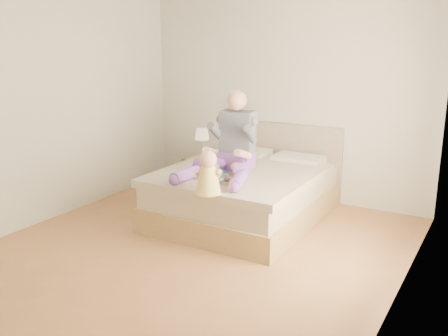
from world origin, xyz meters
The scene contains 7 objects.
room centered at (0.08, 0.01, 1.51)m, with size 4.02×4.22×2.71m.
bed centered at (0.00, 1.08, 0.32)m, with size 1.70×2.18×1.00m.
nightstand centered at (-1.00, 1.61, 0.25)m, with size 0.47×0.43×0.49m.
lamp centered at (-0.99, 1.63, 0.81)m, with size 0.20×0.20×0.41m.
adult centered at (-0.08, 0.83, 0.89)m, with size 0.80×1.19×0.95m.
tray centered at (-0.04, 0.51, 0.64)m, with size 0.52×0.41×0.15m.
baby centered at (0.13, -0.01, 0.79)m, with size 0.33×0.39×0.44m.
Camera 1 is at (2.66, -4.03, 2.11)m, focal length 40.00 mm.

